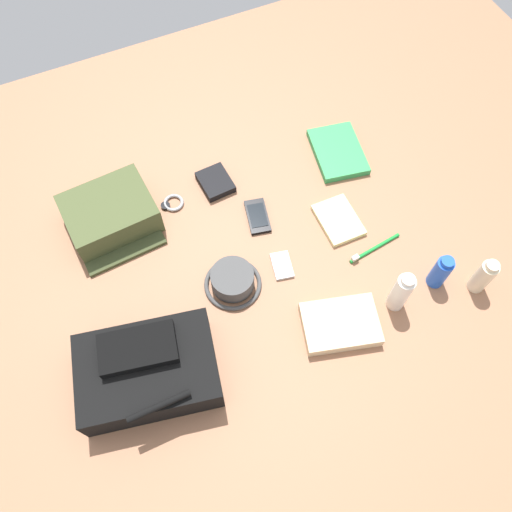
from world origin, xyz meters
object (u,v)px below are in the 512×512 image
Objects in this scene: toothpaste_tube at (401,292)px; folded_towel at (340,324)px; lotion_bottle at (483,276)px; notepad at (338,220)px; backpack at (148,370)px; deodorant_spray at (441,272)px; wristwatch at (172,203)px; media_player at (282,265)px; cell_phone at (258,216)px; toothbrush at (372,249)px; bucket_hat at (233,281)px; wallet at (214,183)px; paperback_novel at (338,152)px; toiletry_pouch at (111,215)px.

folded_towel is (0.17, -0.00, -0.06)m from toothpaste_tube.
toothpaste_tube is at bearing 178.86° from folded_towel.
lotion_bottle is 0.43m from notepad.
folded_towel is at bearing 170.68° from backpack.
toothpaste_tube is (-0.67, 0.09, 0.02)m from backpack.
deodorant_spray is at bearing -178.59° from folded_towel.
toothpaste_tube is at bearing 128.18° from wristwatch.
wristwatch is at bearing -57.47° from media_player.
cell_phone is 0.41m from folded_towel.
toothbrush reaches higher than notepad.
cell_phone is at bearing -131.84° from bucket_hat.
deodorant_spray reaches higher than cell_phone.
wristwatch is 0.61m from toothbrush.
cell_phone is at bearing -61.15° from toothpaste_tube.
bucket_hat is at bearing -24.91° from lotion_bottle.
toothpaste_tube is 1.42× the size of wallet.
toothbrush is 0.87× the size of folded_towel.
lotion_bottle is 1.19× the size of wallet.
media_player is (-0.15, 0.00, -0.02)m from bucket_hat.
paperback_novel is 0.59m from folded_towel.
lotion_bottle is 0.55m from media_player.
wallet is (0.33, -0.41, 0.01)m from toothbrush.
lotion_bottle reaches higher than wallet.
media_player is 0.23m from notepad.
wallet is at bearing -51.27° from toothbrush.
lotion_bottle reaches higher than cell_phone.
bucket_hat is 0.70× the size of paperback_novel.
paperback_novel is 3.24× the size of wristwatch.
bucket_hat reaches higher than notepad.
toothbrush is at bearing 136.50° from cell_phone.
lotion_bottle is 0.30m from toothbrush.
cell_phone is 0.26m from wristwatch.
cell_phone is 0.35m from toothbrush.
notepad is (-0.21, 0.11, 0.00)m from cell_phone.
backpack reaches higher than toothbrush.
cell_phone is at bearing 158.13° from toiletry_pouch.
backpack is 0.33m from bucket_hat.
cell_phone is 0.24m from notepad.
toothpaste_tube is at bearing 80.54° from toothbrush.
backpack reaches higher than folded_towel.
backpack reaches higher than paperback_novel.
wallet is at bearing -43.25° from notepad.
toothpaste_tube is at bearing 134.91° from media_player.
media_player is at bearing 139.22° from toiletry_pouch.
bucket_hat is 1.30× the size of deodorant_spray.
notepad is at bearing -87.56° from toothpaste_tube.
deodorant_spray is 0.20m from toothbrush.
deodorant_spray is at bearing 149.08° from media_player.
lotion_bottle is 0.57× the size of paperback_novel.
toothpaste_tube is 2.19× the size of wristwatch.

